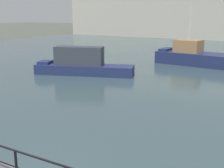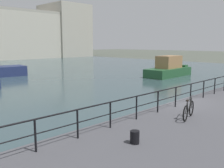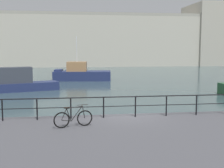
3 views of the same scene
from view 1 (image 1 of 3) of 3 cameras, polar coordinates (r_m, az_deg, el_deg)
The scene contains 3 objects.
water_basin at distance 36.48m, azimuth 20.25°, elevation 4.66°, with size 80.00×60.00×0.01m, color #33474C.
moored_small_launch at distance 25.42m, azimuth -5.94°, elevation 3.90°, with size 8.68×4.54×2.41m.
moored_white_yacht at distance 31.44m, azimuth 15.50°, elevation 5.30°, with size 7.88×3.80×5.91m.
Camera 1 is at (5.79, -5.44, 5.22)m, focal length 46.78 mm.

